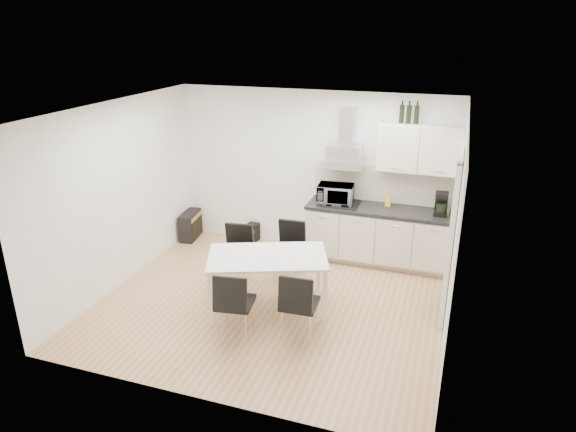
% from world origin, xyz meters
% --- Properties ---
extents(ground, '(4.50, 4.50, 0.00)m').
position_xyz_m(ground, '(0.00, 0.00, 0.00)').
color(ground, tan).
rests_on(ground, ground).
extents(wall_back, '(4.50, 0.10, 2.60)m').
position_xyz_m(wall_back, '(0.00, 2.00, 1.30)').
color(wall_back, white).
rests_on(wall_back, ground).
extents(wall_front, '(4.50, 0.10, 2.60)m').
position_xyz_m(wall_front, '(0.00, -2.00, 1.30)').
color(wall_front, white).
rests_on(wall_front, ground).
extents(wall_left, '(0.10, 4.00, 2.60)m').
position_xyz_m(wall_left, '(-2.25, 0.00, 1.30)').
color(wall_left, white).
rests_on(wall_left, ground).
extents(wall_right, '(0.10, 4.00, 2.60)m').
position_xyz_m(wall_right, '(2.25, 0.00, 1.30)').
color(wall_right, white).
rests_on(wall_right, ground).
extents(ceiling, '(4.50, 4.50, 0.00)m').
position_xyz_m(ceiling, '(0.00, 0.00, 2.60)').
color(ceiling, white).
rests_on(ceiling, wall_back).
extents(doorway, '(0.08, 1.04, 2.10)m').
position_xyz_m(doorway, '(2.21, 0.55, 1.05)').
color(doorway, white).
rests_on(doorway, ground).
extents(kitchenette, '(2.22, 0.64, 2.52)m').
position_xyz_m(kitchenette, '(1.18, 1.73, 0.83)').
color(kitchenette, beige).
rests_on(kitchenette, ground).
extents(dining_table, '(1.73, 1.36, 0.75)m').
position_xyz_m(dining_table, '(0.00, -0.11, 0.68)').
color(dining_table, white).
rests_on(dining_table, ground).
extents(chair_far_left, '(0.50, 0.55, 0.88)m').
position_xyz_m(chair_far_left, '(-0.64, 0.33, 0.44)').
color(chair_far_left, black).
rests_on(chair_far_left, ground).
extents(chair_far_right, '(0.45, 0.51, 0.88)m').
position_xyz_m(chair_far_right, '(0.01, 0.70, 0.44)').
color(chair_far_right, black).
rests_on(chair_far_right, ground).
extents(chair_near_left, '(0.51, 0.56, 0.88)m').
position_xyz_m(chair_near_left, '(-0.13, -0.85, 0.44)').
color(chair_near_left, black).
rests_on(chair_near_left, ground).
extents(chair_near_right, '(0.46, 0.52, 0.88)m').
position_xyz_m(chair_near_right, '(0.60, -0.63, 0.44)').
color(chair_near_right, black).
rests_on(chair_near_right, ground).
extents(guitar_amp, '(0.32, 0.59, 0.47)m').
position_xyz_m(guitar_amp, '(-2.11, 1.65, 0.23)').
color(guitar_amp, black).
rests_on(guitar_amp, ground).
extents(floor_speaker, '(0.20, 0.18, 0.31)m').
position_xyz_m(floor_speaker, '(-1.03, 1.90, 0.16)').
color(floor_speaker, black).
rests_on(floor_speaker, ground).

